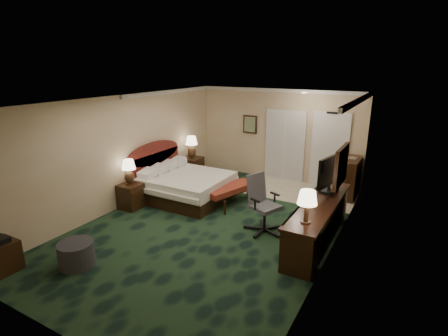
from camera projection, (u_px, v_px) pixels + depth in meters
The scene contains 26 objects.
floor at pixel (213, 225), 7.66m from camera, with size 5.00×7.50×0.00m, color black.
ceiling at pixel (212, 100), 6.88m from camera, with size 5.00×7.50×0.00m, color silver.
wall_back at pixel (278, 135), 10.39m from camera, with size 5.00×0.00×2.70m, color tan.
wall_front at pixel (49, 244), 4.14m from camera, with size 5.00×0.00×2.70m, color tan.
wall_left at pixel (124, 152), 8.44m from camera, with size 0.00×7.50×2.70m, color tan.
wall_right at pixel (335, 186), 6.09m from camera, with size 0.00×7.50×2.70m, color tan.
crown_molding at pixel (212, 103), 6.89m from camera, with size 5.00×7.50×0.10m, color silver, non-canonical shape.
tile_patch at pixel (295, 191), 9.65m from camera, with size 3.20×1.70×0.01m, color beige.
headboard at pixel (155, 167), 9.43m from camera, with size 0.12×2.00×1.40m, color #501715, non-canonical shape.
entry_door at pixel (329, 151), 9.73m from camera, with size 1.02×0.06×2.18m, color silver.
closet_doors at pixel (285, 146), 10.33m from camera, with size 1.20×0.06×2.10m, color #B4B4B4.
wall_art at pixel (250, 124), 10.71m from camera, with size 0.45×0.06×0.55m, color #496C58.
wall_mirror at pixel (341, 166), 6.55m from camera, with size 0.05×0.95×0.75m, color white.
bed at pixel (187, 187), 9.06m from camera, with size 2.01×1.87×0.64m, color white.
nightstand_near at pixel (132, 196), 8.50m from camera, with size 0.48×0.56×0.61m, color black.
nightstand_far at pixel (192, 168), 10.62m from camera, with size 0.53×0.61×0.66m, color black.
lamp_near at pixel (129, 172), 8.31m from camera, with size 0.33×0.33×0.61m, color #321B12, non-canonical shape.
lamp_far at pixel (192, 147), 10.41m from camera, with size 0.35×0.35×0.66m, color #321B12, non-canonical shape.
bed_bench at pixel (230, 195), 8.71m from camera, with size 0.49×1.42×0.48m, color maroon.
ottoman at pixel (76, 254), 6.07m from camera, with size 0.61×0.61×0.43m, color #2B2A30.
side_table at pixel (1, 257), 5.90m from camera, with size 0.49×0.49×0.53m, color black.
desk at pixel (318, 222), 6.83m from camera, with size 0.62×2.86×0.82m, color black.
tv at pixel (330, 174), 7.18m from camera, with size 0.08×1.00×0.78m, color black.
desk_lamp at pixel (307, 207), 5.79m from camera, with size 0.33×0.33×0.59m, color #321B12, non-canonical shape.
desk_chair at pixel (265, 204), 7.21m from camera, with size 0.70×0.66×1.21m, color #44434C, non-canonical shape.
minibar at pixel (347, 178), 9.15m from camera, with size 0.55×0.98×1.04m, color black.
Camera 1 is at (3.62, -5.96, 3.41)m, focal length 28.00 mm.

